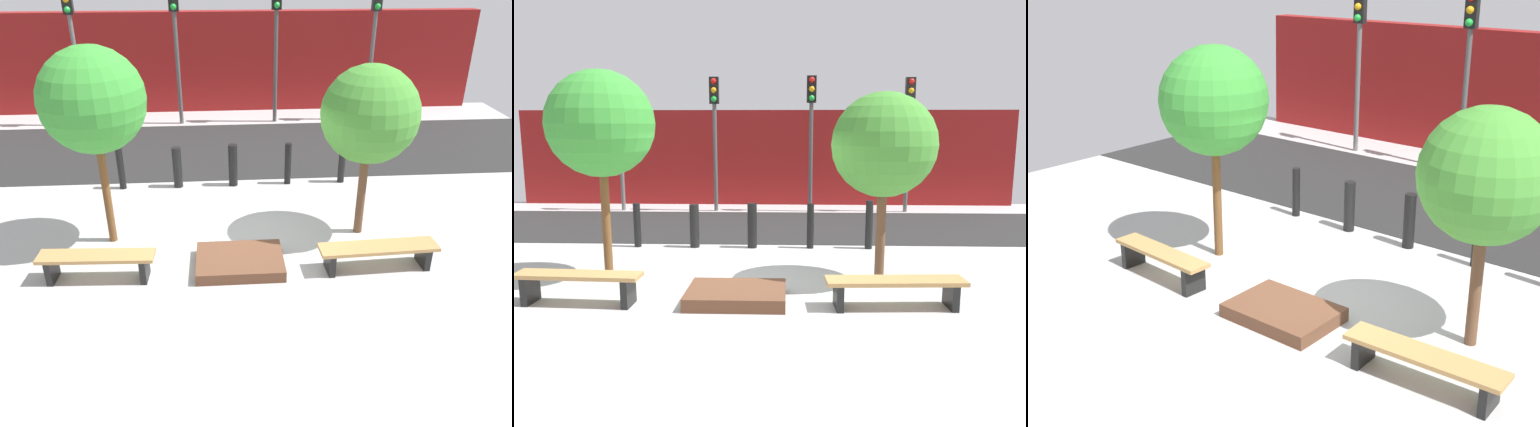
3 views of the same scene
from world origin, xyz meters
TOP-DOWN VIEW (x-y plane):
  - ground_plane at (0.00, 0.00)m, footprint 18.00×18.00m
  - road_strip at (0.00, 4.96)m, footprint 18.00×4.19m
  - bench_left at (-2.28, -0.92)m, footprint 1.86×0.47m
  - bench_right at (2.28, -0.92)m, footprint 1.99×0.52m
  - planter_bed at (0.00, -0.72)m, footprint 1.45×1.05m
  - tree_behind_left_bench at (-2.28, 0.32)m, footprint 1.73×1.73m
  - tree_behind_right_bench at (2.28, 0.32)m, footprint 1.68×1.68m
  - bollard_far_left at (-2.48, 2.62)m, footprint 0.15×0.15m
  - bollard_left at (-1.24, 2.62)m, footprint 0.20×0.20m
  - bollard_center at (0.00, 2.62)m, footprint 0.20×0.20m
  - bollard_right at (1.24, 2.62)m, footprint 0.15×0.15m
  - traffic_light_west at (-4.34, 7.34)m, footprint 0.28×0.27m
  - traffic_light_mid_west at (-1.45, 7.34)m, footprint 0.28×0.27m

SIDE VIEW (x-z plane):
  - ground_plane at x=0.00m, z-range 0.00..0.00m
  - road_strip at x=0.00m, z-range 0.00..0.01m
  - planter_bed at x=0.00m, z-range 0.00..0.20m
  - bench_right at x=2.28m, z-range 0.10..0.53m
  - bench_left at x=-2.28m, z-range 0.10..0.57m
  - bollard_left at x=-1.24m, z-range 0.00..0.93m
  - bollard_far_left at x=-2.48m, z-range 0.00..0.95m
  - bollard_right at x=1.24m, z-range 0.00..0.96m
  - bollard_center at x=0.00m, z-range 0.00..0.96m
  - tree_behind_right_bench at x=2.28m, z-range 0.70..3.81m
  - tree_behind_left_bench at x=-2.28m, z-range 0.86..4.32m
  - traffic_light_west at x=-4.34m, z-range 0.74..4.70m
  - traffic_light_mid_west at x=-1.45m, z-range 0.75..4.76m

